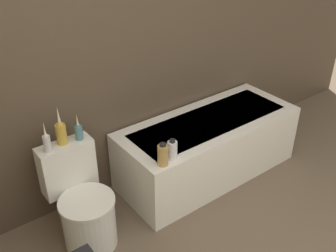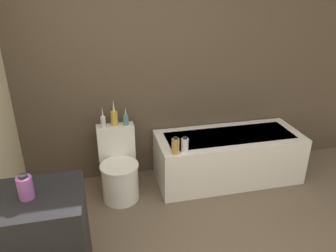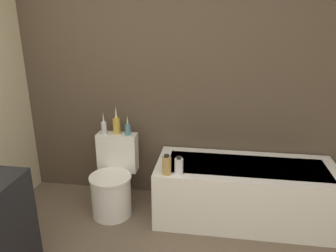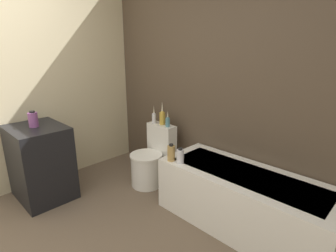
# 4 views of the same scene
# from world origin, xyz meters

# --- Properties ---
(wall_back_tiled) EXTENTS (6.40, 0.06, 2.60)m
(wall_back_tiled) POSITION_xyz_m (0.00, 2.19, 1.30)
(wall_back_tiled) COLOR brown
(wall_back_tiled) RESTS_ON ground_plane
(bathtub) EXTENTS (1.59, 0.65, 0.54)m
(bathtub) POSITION_xyz_m (0.77, 1.81, 0.27)
(bathtub) COLOR white
(bathtub) RESTS_ON ground
(toilet) EXTENTS (0.39, 0.53, 0.72)m
(toilet) POSITION_xyz_m (-0.45, 1.76, 0.29)
(toilet) COLOR white
(toilet) RESTS_ON ground
(vase_gold) EXTENTS (0.05, 0.05, 0.22)m
(vase_gold) POSITION_xyz_m (-0.57, 1.93, 0.79)
(vase_gold) COLOR silver
(vase_gold) RESTS_ON toilet
(vase_silver) EXTENTS (0.07, 0.07, 0.28)m
(vase_silver) POSITION_xyz_m (-0.45, 1.96, 0.81)
(vase_silver) COLOR gold
(vase_silver) RESTS_ON toilet
(vase_bronze) EXTENTS (0.05, 0.05, 0.20)m
(vase_bronze) POSITION_xyz_m (-0.34, 1.94, 0.78)
(vase_bronze) COLOR teal
(vase_bronze) RESTS_ON toilet
(shampoo_bottle_tall) EXTENTS (0.08, 0.08, 0.18)m
(shampoo_bottle_tall) POSITION_xyz_m (0.09, 1.55, 0.62)
(shampoo_bottle_tall) COLOR tan
(shampoo_bottle_tall) RESTS_ON bathtub
(shampoo_bottle_short) EXTENTS (0.07, 0.07, 0.16)m
(shampoo_bottle_short) POSITION_xyz_m (0.19, 1.58, 0.61)
(shampoo_bottle_short) COLOR silver
(shampoo_bottle_short) RESTS_ON bathtub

